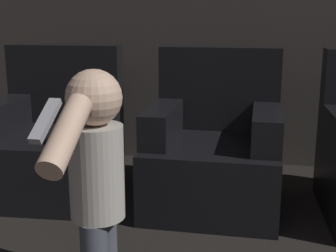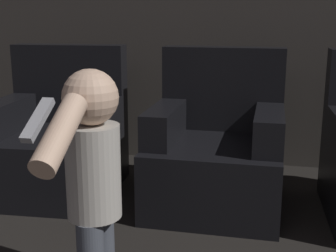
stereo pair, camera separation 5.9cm
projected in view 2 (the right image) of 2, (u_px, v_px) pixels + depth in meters
armchair_left at (59, 142)px, 3.04m from camera, size 0.81×0.85×0.93m
armchair_middle at (217, 152)px, 2.82m from camera, size 0.77×0.81×0.93m
person_toddler at (92, 172)px, 1.75m from camera, size 0.21×0.64×0.94m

